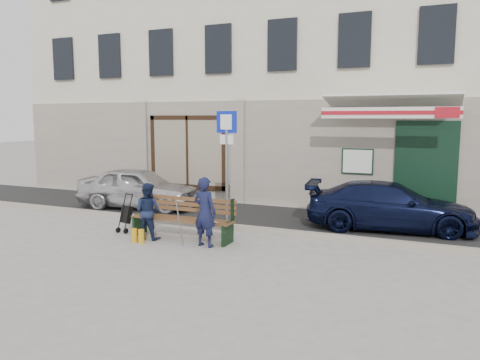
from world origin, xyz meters
The scene contains 11 objects.
ground centered at (0.00, 0.00, 0.00)m, with size 80.00×80.00×0.00m, color #9E9991.
asphalt_lane centered at (0.00, 3.10, 0.01)m, with size 60.00×3.20×0.01m, color #282828.
curb centered at (0.00, 1.50, 0.06)m, with size 60.00×0.18×0.12m, color #9E9384.
building centered at (0.01, 8.45, 4.97)m, with size 20.00×8.27×10.00m.
car_silver centered at (-3.73, 2.84, 0.61)m, with size 1.45×3.60×1.22m, color silver.
car_navy centered at (3.41, 3.00, 0.57)m, with size 1.61×3.96×1.15m, color black.
parking_sign centered at (-0.32, 1.74, 1.92)m, with size 0.53×0.08×2.84m.
bench centered at (-0.77, 0.25, 0.46)m, with size 2.40×1.17×0.98m.
man centered at (0.02, -0.09, 0.73)m, with size 0.54×0.35×1.47m, color #141737.
woman centered at (-1.43, -0.04, 0.63)m, with size 0.61×0.48×1.26m, color #161E3C.
stroller centered at (-2.28, 0.30, 0.39)m, with size 0.31×0.40×0.89m.
Camera 1 is at (4.48, -8.54, 2.67)m, focal length 35.00 mm.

